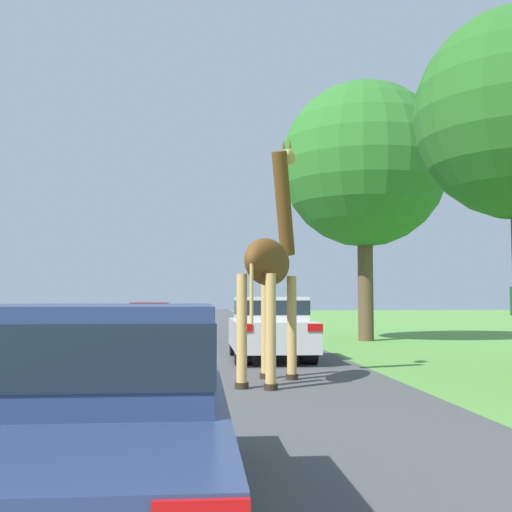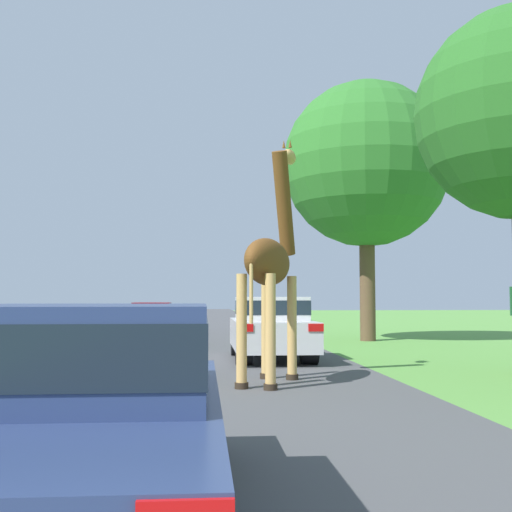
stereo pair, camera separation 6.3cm
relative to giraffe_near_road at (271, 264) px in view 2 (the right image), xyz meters
name	(u,v)px [view 2 (the right image)]	position (x,y,z in m)	size (l,w,h in m)	color
road	(199,331)	(-1.42, 18.01, -2.13)	(7.56, 120.00, 0.00)	#4C4C4F
giraffe_near_road	(271,264)	(0.00, 0.00, 0.00)	(1.45, 2.73, 4.69)	tan
car_lead_maroon	(85,409)	(-1.99, -7.11, -1.36)	(1.78, 4.54, 1.47)	navy
car_queue_right	(152,317)	(-3.44, 16.54, -1.43)	(1.75, 4.13, 1.33)	maroon
car_queue_left	(137,324)	(-3.34, 9.22, -1.45)	(1.89, 4.64, 1.27)	black
car_far_ahead	(66,339)	(-3.94, 1.64, -1.44)	(1.72, 4.06, 1.30)	#144C28
car_verge_right	(271,326)	(0.47, 4.37, -1.32)	(1.88, 4.05, 1.55)	silver
tree_left_edge	(366,165)	(4.62, 10.98, 4.20)	(5.99, 5.99, 9.35)	brown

